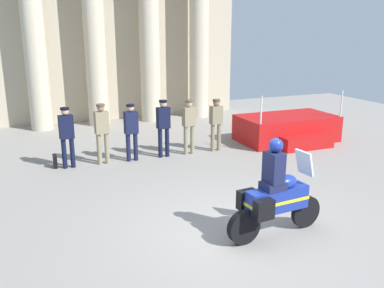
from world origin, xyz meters
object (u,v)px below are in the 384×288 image
Objects in this scene: officer_in_row_0 at (67,133)px; briefcase_on_ground at (55,161)px; motorcycle_with_rider at (274,196)px; officer_in_row_1 at (102,129)px; officer_in_row_5 at (216,121)px; reviewing_stand at (288,129)px; officer_in_row_4 at (189,122)px; officer_in_row_2 at (131,128)px; officer_in_row_3 at (163,124)px.

officer_in_row_0 is 0.93m from briefcase_on_ground.
motorcycle_with_rider is at bearing 112.33° from officer_in_row_0.
officer_in_row_1 is 1.05× the size of officer_in_row_5.
reviewing_stand is 1.59× the size of motorcycle_with_rider.
officer_in_row_1 is at bearing -8.44° from briefcase_on_ground.
officer_in_row_2 is at bearing -6.44° from officer_in_row_4.
officer_in_row_1 is at bearing 172.85° from officer_in_row_0.
officer_in_row_1 is (-6.44, -0.15, 0.61)m from reviewing_stand.
officer_in_row_0 is at bearing -27.62° from briefcase_on_ground.
officer_in_row_5 is 0.80× the size of motorcycle_with_rider.
officer_in_row_0 is 2.80m from officer_in_row_3.
motorcycle_with_rider is (0.29, -5.57, -0.24)m from officer_in_row_3.
officer_in_row_3 is at bearing 173.05° from officer_in_row_0.
officer_in_row_1 reaches higher than briefcase_on_ground.
officer_in_row_0 is at bearing -7.56° from officer_in_row_2.
officer_in_row_0 is 4.78× the size of briefcase_on_ground.
officer_in_row_1 is 1.84m from officer_in_row_3.
reviewing_stand is 9.23× the size of briefcase_on_ground.
officer_in_row_4 is at bearing 172.82° from officer_in_row_3.
reviewing_stand reaches higher than officer_in_row_0.
officer_in_row_3 is 5.58m from motorcycle_with_rider.
officer_in_row_3 is at bearing -6.47° from officer_in_row_5.
officer_in_row_2 reaches higher than officer_in_row_5.
motorcycle_with_rider is at bearing 104.21° from officer_in_row_1.
briefcase_on_ground is (-4.92, 0.20, -0.81)m from officer_in_row_5.
reviewing_stand is at bearing 175.15° from officer_in_row_2.
officer_in_row_1 is 5.97m from motorcycle_with_rider.
reviewing_stand is 7.77m from briefcase_on_ground.
officer_in_row_3 is 1.05× the size of officer_in_row_5.
officer_in_row_5 is at bearing 173.24° from officer_in_row_0.
officer_in_row_0 reaches higher than officer_in_row_5.
officer_in_row_3 reaches higher than briefcase_on_ground.
reviewing_stand reaches higher than briefcase_on_ground.
motorcycle_with_rider is at bearing 68.59° from officer_in_row_5.
motorcycle_with_rider is 5.81× the size of briefcase_on_ground.
officer_in_row_2 is 1.00× the size of officer_in_row_4.
motorcycle_with_rider is at bearing 77.79° from officer_in_row_4.
officer_in_row_3 is (0.99, 0.01, 0.04)m from officer_in_row_2.
officer_in_row_3 is (1.84, -0.01, -0.00)m from officer_in_row_1.
officer_in_row_3 is 1.76m from officer_in_row_5.
reviewing_stand is 1.90× the size of officer_in_row_3.
motorcycle_with_rider is (3.09, -5.58, -0.22)m from officer_in_row_0.
motorcycle_with_rider reaches higher than officer_in_row_0.
officer_in_row_1 is 3.59m from officer_in_row_5.
officer_in_row_0 is at bearing -178.87° from reviewing_stand.
officer_in_row_5 is at bearing -176.87° from reviewing_stand.
officer_in_row_3 is at bearing -3.68° from briefcase_on_ground.
motorcycle_with_rider is 6.75m from briefcase_on_ground.
officer_in_row_2 is 1.02× the size of officer_in_row_5.
officer_in_row_5 is at bearing 173.53° from officer_in_row_3.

